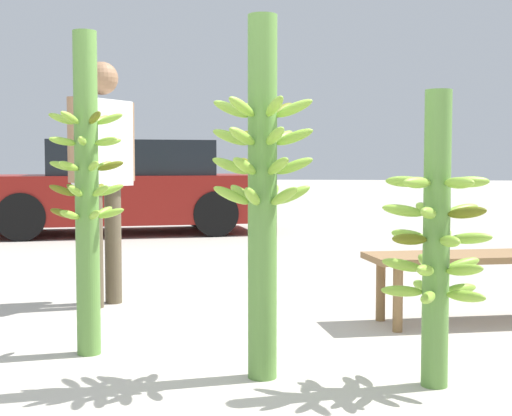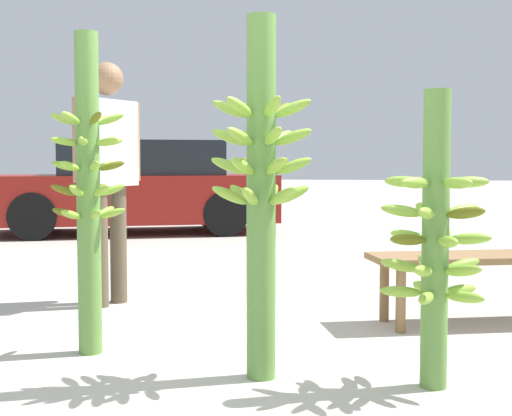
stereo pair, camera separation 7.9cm
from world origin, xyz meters
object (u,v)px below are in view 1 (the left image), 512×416
at_px(banana_stalk_center, 262,187).
at_px(banana_stalk_right, 436,239).
at_px(market_bench, 471,264).
at_px(parked_car, 122,188).
at_px(vendor_person, 103,161).
at_px(banana_stalk_left, 87,189).

relative_size(banana_stalk_center, banana_stalk_right, 1.26).
bearing_deg(market_bench, parked_car, 110.34).
relative_size(vendor_person, market_bench, 1.25).
bearing_deg(banana_stalk_center, banana_stalk_left, 164.93).
relative_size(banana_stalk_right, parked_car, 0.30).
relative_size(banana_stalk_right, market_bench, 0.97).
distance_m(banana_stalk_left, banana_stalk_right, 1.79).
bearing_deg(banana_stalk_right, banana_stalk_left, 171.62).
relative_size(vendor_person, parked_car, 0.39).
relative_size(banana_stalk_right, vendor_person, 0.78).
bearing_deg(banana_stalk_left, vendor_person, 107.85).
xyz_separation_m(banana_stalk_left, banana_stalk_right, (1.76, -0.26, -0.20)).
bearing_deg(banana_stalk_center, parked_car, 115.19).
distance_m(banana_stalk_center, parked_car, 7.24).
distance_m(vendor_person, market_bench, 2.58).
height_order(banana_stalk_right, vendor_person, vendor_person).
bearing_deg(market_bench, banana_stalk_right, -122.34).
bearing_deg(banana_stalk_right, market_bench, 76.25).
bearing_deg(vendor_person, banana_stalk_center, -116.76).
bearing_deg(vendor_person, parked_car, 39.69).
relative_size(banana_stalk_center, vendor_person, 0.98).
bearing_deg(market_bench, banana_stalk_left, -171.12).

